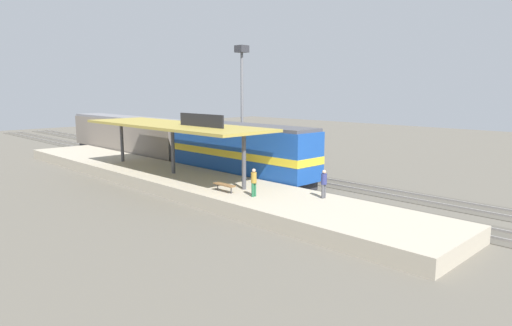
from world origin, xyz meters
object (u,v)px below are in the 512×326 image
person_waiting (254,181)px  passenger_carriage_single (128,136)px  locomotive (240,151)px  light_mast (242,78)px  freight_car (232,145)px  person_walking (324,182)px  platform_bench (224,185)px

person_waiting → passenger_carriage_single: bearing=77.6°
locomotive → light_mast: light_mast is taller
freight_car → light_mast: size_ratio=1.03×
light_mast → person_walking: light_mast is taller
locomotive → passenger_carriage_single: locomotive is taller
locomotive → freight_car: locomotive is taller
platform_bench → person_walking: 6.26m
platform_bench → passenger_carriage_single: bearing=75.4°
freight_car → person_waiting: freight_car is taller
locomotive → person_walking: (-2.87, -10.45, -0.56)m
platform_bench → passenger_carriage_single: 23.84m
platform_bench → locomotive: 7.92m
person_waiting → person_walking: 4.17m
platform_bench → person_waiting: person_waiting is taller
person_walking → passenger_carriage_single: bearing=84.2°
light_mast → person_waiting: (-13.33, -15.46, -6.54)m
light_mast → person_walking: 22.48m
locomotive → person_waiting: size_ratio=8.44×
light_mast → person_waiting: bearing=-130.8°
person_waiting → light_mast: bearing=49.2°
freight_car → locomotive: bearing=-126.5°
platform_bench → person_waiting: bearing=-77.8°
person_walking → light_mast: bearing=60.3°
platform_bench → light_mast: light_mast is taller
locomotive → person_walking: 10.85m
light_mast → locomotive: bearing=-133.5°
passenger_carriage_single → person_waiting: size_ratio=11.70×
locomotive → light_mast: (7.80, 8.22, 5.99)m
locomotive → passenger_carriage_single: 18.00m
light_mast → platform_bench: bearing=-136.1°
locomotive → person_walking: locomotive is taller
freight_car → person_waiting: bearing=-127.0°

